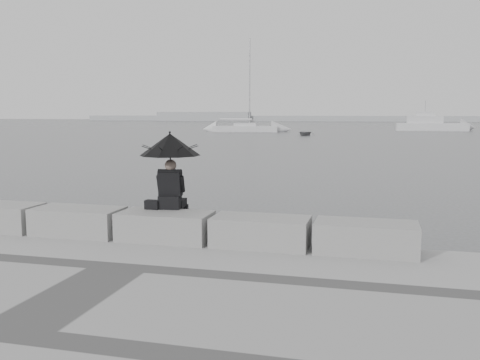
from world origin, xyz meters
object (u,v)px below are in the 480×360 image
(sailboat_left, at_px, (246,128))
(motor_cruiser, at_px, (432,125))
(seated_person, at_px, (170,154))
(dinghy, at_px, (305,133))

(sailboat_left, xyz_separation_m, motor_cruiser, (25.69, 11.28, 0.38))
(seated_person, distance_m, motor_cruiser, 76.18)
(seated_person, relative_size, dinghy, 0.43)
(seated_person, xyz_separation_m, motor_cruiser, (11.21, 75.35, -1.09))
(seated_person, relative_size, sailboat_left, 0.11)
(seated_person, distance_m, dinghy, 54.79)
(sailboat_left, relative_size, motor_cruiser, 1.27)
(dinghy, bearing_deg, sailboat_left, 132.81)
(dinghy, bearing_deg, seated_person, -87.40)
(motor_cruiser, relative_size, dinghy, 3.13)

